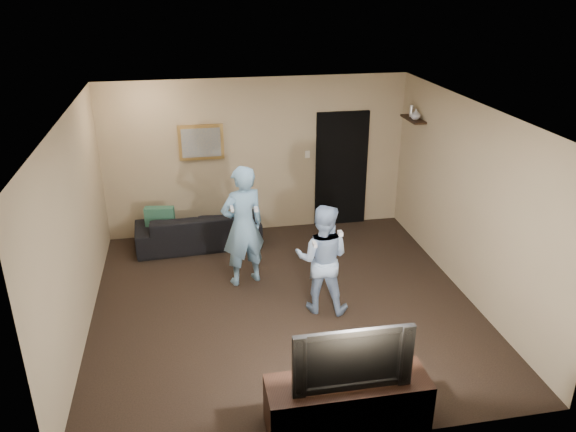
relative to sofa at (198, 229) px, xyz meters
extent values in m
plane|color=black|center=(1.05, -2.02, -0.29)|extent=(5.00, 5.00, 0.00)
cube|color=silver|center=(1.05, -2.02, 2.31)|extent=(5.00, 5.00, 0.04)
cube|color=tan|center=(1.05, 0.48, 1.01)|extent=(5.00, 0.04, 2.60)
cube|color=tan|center=(1.05, -4.52, 1.01)|extent=(5.00, 0.04, 2.60)
cube|color=tan|center=(-1.45, -2.02, 1.01)|extent=(0.04, 5.00, 2.60)
cube|color=tan|center=(3.55, -2.02, 1.01)|extent=(0.04, 5.00, 2.60)
imported|color=black|center=(0.00, 0.00, 0.00)|extent=(2.02, 0.88, 0.58)
cube|color=#194D3C|center=(-0.59, 0.00, 0.19)|extent=(0.47, 0.21, 0.46)
cube|color=olive|center=(0.15, 0.45, 1.31)|extent=(0.72, 0.05, 0.57)
cube|color=slate|center=(0.15, 0.43, 1.31)|extent=(0.62, 0.01, 0.47)
cube|color=black|center=(2.50, 0.45, 0.71)|extent=(0.90, 0.06, 2.00)
cube|color=silver|center=(1.90, 0.45, 1.01)|extent=(0.08, 0.02, 0.12)
cube|color=black|center=(3.44, -0.22, 1.70)|extent=(0.20, 0.60, 0.03)
imported|color=#B6B6BB|center=(3.44, -0.30, 1.80)|extent=(0.17, 0.17, 0.16)
cylinder|color=white|center=(3.44, -0.12, 1.81)|extent=(0.06, 0.06, 0.18)
cube|color=black|center=(1.25, -4.31, -0.04)|extent=(1.57, 0.51, 0.56)
imported|color=black|center=(1.25, -4.31, 0.57)|extent=(1.13, 0.15, 0.65)
imported|color=#71A0C4|center=(0.60, -1.32, 0.58)|extent=(0.74, 0.60, 1.74)
cube|color=white|center=(0.44, -1.54, 0.95)|extent=(0.04, 0.14, 0.04)
cube|color=white|center=(0.76, -1.54, 0.91)|extent=(0.05, 0.09, 0.05)
imported|color=#8FABD0|center=(1.51, -2.21, 0.44)|extent=(0.86, 0.77, 1.47)
cube|color=white|center=(1.35, -2.43, 0.78)|extent=(0.04, 0.14, 0.04)
cube|color=white|center=(1.67, -2.43, 0.89)|extent=(0.05, 0.09, 0.05)
camera|label=1|loc=(-0.10, -8.38, 3.77)|focal=35.00mm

